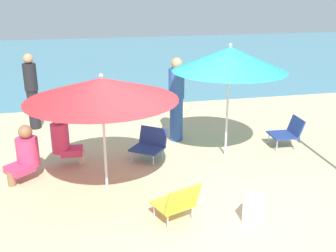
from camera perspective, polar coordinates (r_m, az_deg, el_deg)
The scene contains 12 objects.
ground_plane at distance 5.93m, azimuth 0.69°, elevation -10.32°, with size 40.00×40.00×0.00m, color #D3BC8C.
sea_water at distance 18.35m, azimuth -9.11°, elevation 9.65°, with size 40.00×16.00×0.01m, color teal.
umbrella_red at distance 5.67m, azimuth -9.53°, elevation 5.29°, with size 2.19×2.19×1.80m.
umbrella_teal at distance 6.98m, azimuth 8.90°, elevation 9.50°, with size 2.01×2.01×2.05m.
beach_chair_a at distance 5.24m, azimuth 1.37°, elevation -10.83°, with size 0.63×0.64×0.57m.
beach_chair_b at distance 7.12m, azimuth -2.65°, elevation -2.55°, with size 0.75×0.75×0.55m.
beach_chair_c at distance 8.00m, azimuth 16.88°, elevation -0.77°, with size 0.59×0.52×0.58m.
person_a at distance 7.01m, azimuth -14.85°, elevation -1.78°, with size 0.55×0.33×0.98m.
person_b at distance 7.85m, azimuth 1.22°, elevation 3.88°, with size 0.31×0.31×1.68m.
person_c at distance 9.04m, azimuth -19.01°, elevation 4.81°, with size 0.28×0.28×1.65m.
person_d at distance 6.70m, azimuth -19.84°, elevation -3.71°, with size 0.56×0.54×0.90m.
beach_bag at distance 5.44m, azimuth 12.20°, elevation -11.64°, with size 0.21×0.24×0.34m, color silver.
Camera 1 is at (-1.23, -5.02, 2.90)m, focal length 42.37 mm.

